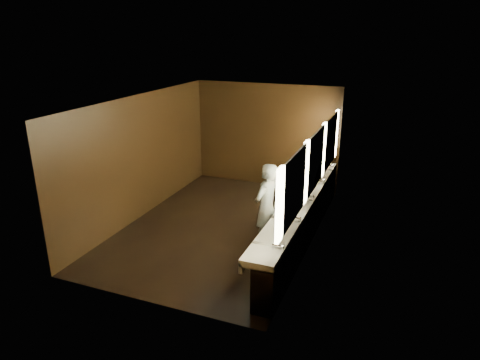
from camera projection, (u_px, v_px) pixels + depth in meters
name	position (u px, v px, depth m)	size (l,w,h in m)	color
floor	(223.00, 226.00, 9.52)	(6.00, 6.00, 0.00)	black
ceiling	(221.00, 100.00, 8.58)	(4.00, 6.00, 0.02)	#2D2D2B
wall_back	(266.00, 135.00, 11.68)	(4.00, 0.02, 2.80)	black
wall_front	(141.00, 223.00, 6.42)	(4.00, 0.02, 2.80)	black
wall_left	(142.00, 157.00, 9.74)	(0.02, 6.00, 2.80)	black
wall_right	(315.00, 178.00, 8.36)	(0.02, 6.00, 2.80)	black
sink_counter	(303.00, 218.00, 8.73)	(0.55, 5.40, 1.01)	black
mirror_band	(315.00, 161.00, 8.25)	(0.06, 5.03, 1.15)	#FFF3BB
person	(266.00, 207.00, 8.32)	(0.64, 0.42, 1.76)	#93BADB
trash_bin	(263.00, 271.00, 7.25)	(0.34, 0.34, 0.53)	black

